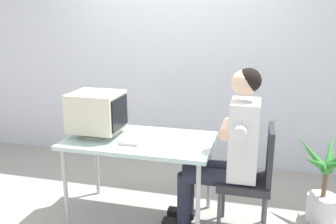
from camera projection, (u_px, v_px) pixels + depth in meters
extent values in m
plane|color=#9E998E|center=(141.00, 216.00, 3.18)|extent=(12.00, 12.00, 0.00)
cube|color=silver|center=(203.00, 38.00, 4.03)|extent=(8.00, 0.10, 3.00)
cylinder|color=#B7B7BC|center=(65.00, 188.00, 2.95)|extent=(0.04, 0.04, 0.70)
cylinder|color=#B7B7BC|center=(198.00, 205.00, 2.68)|extent=(0.04, 0.04, 0.70)
cylinder|color=#B7B7BC|center=(97.00, 161.00, 3.51)|extent=(0.04, 0.04, 0.70)
cylinder|color=#B7B7BC|center=(209.00, 173.00, 3.23)|extent=(0.04, 0.04, 0.70)
cube|color=silver|center=(140.00, 141.00, 3.00)|extent=(1.24, 0.71, 0.03)
cylinder|color=beige|center=(98.00, 134.00, 3.08)|extent=(0.27, 0.27, 0.02)
cylinder|color=beige|center=(97.00, 131.00, 3.08)|extent=(0.06, 0.06, 0.03)
cube|color=beige|center=(96.00, 111.00, 3.03)|extent=(0.41, 0.38, 0.33)
cube|color=black|center=(120.00, 113.00, 2.98)|extent=(0.01, 0.32, 0.27)
cube|color=beige|center=(136.00, 136.00, 3.03)|extent=(0.18, 0.45, 0.02)
cube|color=beige|center=(136.00, 134.00, 3.02)|extent=(0.15, 0.41, 0.01)
cylinder|color=#4C4C51|center=(219.00, 216.00, 2.79)|extent=(0.03, 0.03, 0.42)
cylinder|color=#4C4C51|center=(264.00, 222.00, 2.71)|extent=(0.03, 0.03, 0.42)
cylinder|color=#4C4C51|center=(223.00, 196.00, 3.12)|extent=(0.03, 0.03, 0.42)
cylinder|color=#4C4C51|center=(264.00, 200.00, 3.03)|extent=(0.03, 0.03, 0.42)
cube|color=#2D2D33|center=(244.00, 182.00, 2.85)|extent=(0.41, 0.41, 0.06)
cube|color=#2D2D33|center=(270.00, 154.00, 2.74)|extent=(0.04, 0.37, 0.44)
cube|color=silver|center=(244.00, 139.00, 2.77)|extent=(0.22, 0.34, 0.61)
sphere|color=beige|center=(244.00, 83.00, 2.66)|extent=(0.20, 0.20, 0.20)
sphere|color=black|center=(249.00, 80.00, 2.64)|extent=(0.19, 0.19, 0.19)
cylinder|color=#262838|center=(212.00, 177.00, 2.81)|extent=(0.45, 0.14, 0.14)
cylinder|color=#262838|center=(215.00, 168.00, 2.98)|extent=(0.45, 0.14, 0.14)
cylinder|color=#262838|center=(184.00, 202.00, 2.93)|extent=(0.11, 0.11, 0.50)
cylinder|color=#262838|center=(188.00, 192.00, 3.10)|extent=(0.11, 0.11, 0.50)
cube|color=black|center=(177.00, 224.00, 3.00)|extent=(0.24, 0.09, 0.06)
cube|color=black|center=(181.00, 213.00, 3.17)|extent=(0.24, 0.09, 0.06)
cylinder|color=silver|center=(241.00, 131.00, 2.55)|extent=(0.09, 0.14, 0.09)
cylinder|color=silver|center=(244.00, 117.00, 2.93)|extent=(0.09, 0.14, 0.09)
cylinder|color=beige|center=(226.00, 129.00, 2.78)|extent=(0.09, 0.34, 0.09)
cylinder|color=silver|center=(322.00, 208.00, 3.09)|extent=(0.26, 0.26, 0.23)
cylinder|color=brown|center=(325.00, 182.00, 3.03)|extent=(0.04, 0.04, 0.27)
cone|color=#2D7A2D|center=(330.00, 152.00, 3.08)|extent=(0.16, 0.38, 0.30)
cone|color=#2D7A2D|center=(312.00, 154.00, 3.10)|extent=(0.31, 0.35, 0.29)
cone|color=#2D7A2D|center=(315.00, 163.00, 2.91)|extent=(0.31, 0.35, 0.28)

